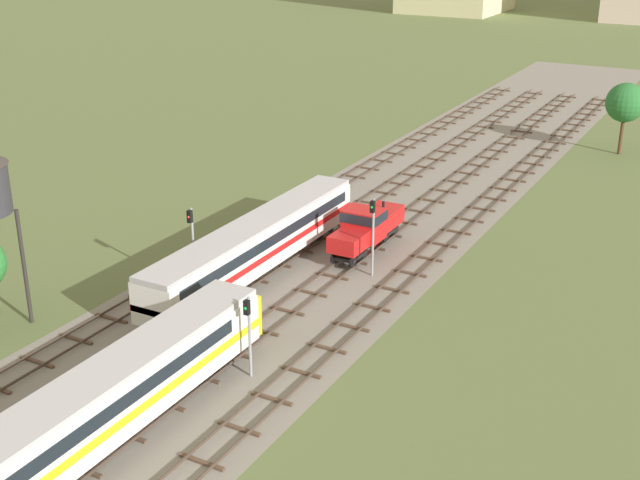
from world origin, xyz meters
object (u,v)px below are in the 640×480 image
shunter_loco_centre_left_mid (366,226)px  signal_post_near (373,228)px  passenger_coach_left_near (256,242)px  diesel_railcar_centre_left_nearest (114,393)px  signal_post_nearest (249,327)px  signal_post_mid (192,240)px

shunter_loco_centre_left_mid → signal_post_near: (2.21, -3.67, 1.48)m
passenger_coach_left_near → shunter_loco_centre_left_mid: 8.90m
diesel_railcar_centre_left_nearest → passenger_coach_left_near: bearing=103.2°
shunter_loco_centre_left_mid → signal_post_nearest: (2.21, -18.77, 0.98)m
signal_post_near → signal_post_mid: signal_post_mid is taller
shunter_loco_centre_left_mid → signal_post_mid: bearing=-119.7°
shunter_loco_centre_left_mid → signal_post_mid: signal_post_mid is taller
signal_post_nearest → signal_post_mid: 11.38m
shunter_loco_centre_left_mid → diesel_railcar_centre_left_nearest: bearing=-90.0°
signal_post_nearest → signal_post_near: 15.11m
diesel_railcar_centre_left_nearest → shunter_loco_centre_left_mid: diesel_railcar_centre_left_nearest is taller
diesel_railcar_centre_left_nearest → shunter_loco_centre_left_mid: (0.00, 26.65, -0.59)m
shunter_loco_centre_left_mid → signal_post_mid: size_ratio=1.45×
diesel_railcar_centre_left_nearest → signal_post_mid: size_ratio=3.52×
diesel_railcar_centre_left_nearest → signal_post_nearest: 8.19m
passenger_coach_left_near → shunter_loco_centre_left_mid: bearing=60.1°
passenger_coach_left_near → shunter_loco_centre_left_mid: size_ratio=2.60×
passenger_coach_left_near → signal_post_nearest: 12.92m
shunter_loco_centre_left_mid → signal_post_mid: (-6.64, -11.66, 1.66)m
diesel_railcar_centre_left_nearest → passenger_coach_left_near: size_ratio=0.93×
shunter_loco_centre_left_mid → signal_post_near: signal_post_near is taller
passenger_coach_left_near → signal_post_mid: bearing=-119.2°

